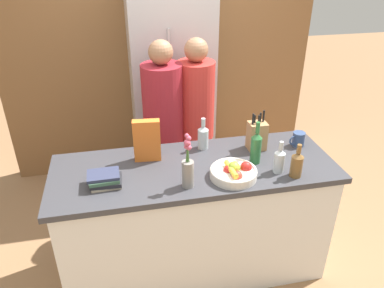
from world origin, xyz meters
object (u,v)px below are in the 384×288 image
book_stack (105,179)px  bottle_oil (203,137)px  knife_block (257,135)px  bottle_water (279,160)px  fruit_bowl (234,172)px  refrigerator (171,90)px  coffee_mug (298,139)px  person_in_blue (196,121)px  bottle_vinegar (297,164)px  bottle_wine (256,147)px  flower_vase (188,168)px  person_at_sink (164,126)px  cereal_box (147,141)px

book_stack → bottle_oil: (0.69, 0.33, 0.05)m
knife_block → bottle_water: (0.03, -0.32, -0.02)m
fruit_bowl → refrigerator: bearing=96.7°
refrigerator → coffee_mug: (0.75, -1.13, -0.02)m
fruit_bowl → person_in_blue: person_in_blue is taller
book_stack → bottle_oil: size_ratio=0.88×
bottle_vinegar → person_in_blue: bearing=115.2°
book_stack → bottle_oil: 0.76m
book_stack → person_in_blue: person_in_blue is taller
bottle_wine → fruit_bowl: bearing=-142.8°
flower_vase → refrigerator: bearing=84.9°
coffee_mug → person_at_sink: 1.05m
bottle_oil → bottle_water: 0.57m
fruit_bowl → flower_vase: flower_vase is taller
refrigerator → person_in_blue: (0.12, -0.56, -0.08)m
fruit_bowl → flower_vase: (-0.30, -0.03, 0.09)m
bottle_oil → coffee_mug: bearing=-8.8°
coffee_mug → person_in_blue: size_ratio=0.08×
cereal_box → bottle_vinegar: 0.98m
flower_vase → bottle_vinegar: (0.69, -0.03, -0.04)m
refrigerator → bottle_water: 1.50m
book_stack → person_at_sink: bearing=58.3°
cereal_box → flower_vase: bearing=-60.6°
flower_vase → cereal_box: (-0.20, 0.36, 0.02)m
cereal_box → bottle_vinegar: bearing=-23.8°
fruit_bowl → bottle_wine: (0.19, 0.15, 0.08)m
bottle_water → book_stack: bearing=176.1°
book_stack → person_at_sink: person_at_sink is taller
coffee_mug → bottle_oil: (-0.68, 0.11, 0.04)m
bottle_vinegar → bottle_water: (-0.09, 0.07, -0.00)m
fruit_bowl → bottle_wine: bottle_wine is taller
coffee_mug → bottle_vinegar: bottle_vinegar is taller
knife_block → person_at_sink: size_ratio=0.18×
flower_vase → knife_block: bearing=32.2°
fruit_bowl → book_stack: fruit_bowl is taller
person_at_sink → person_in_blue: 0.28m
knife_block → cereal_box: bearing=179.6°
knife_block → book_stack: bearing=-167.0°
refrigerator → book_stack: (-0.62, -1.35, -0.03)m
book_stack → bottle_wine: 0.99m
refrigerator → bottle_wine: refrigerator is taller
flower_vase → cereal_box: 0.42m
person_at_sink → book_stack: bearing=-124.4°
refrigerator → bottle_water: refrigerator is taller
cereal_box → fruit_bowl: bearing=-33.1°
flower_vase → cereal_box: flower_vase is taller
knife_block → refrigerator: bearing=111.5°
bottle_water → person_at_sink: (-0.63, 0.83, -0.09)m
cereal_box → person_in_blue: (0.45, 0.54, -0.15)m
fruit_bowl → bottle_water: 0.30m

